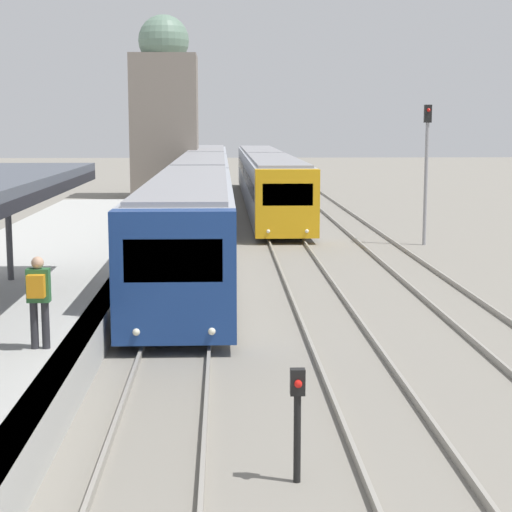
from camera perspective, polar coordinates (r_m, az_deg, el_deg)
name	(u,v)px	position (r m, az deg, el deg)	size (l,w,h in m)	color
person_on_platform	(38,295)	(15.60, -14.31, -2.52)	(0.40, 0.40, 1.66)	#2D2D33
train_near	(202,185)	(43.46, -3.62, 4.71)	(2.63, 51.95, 3.19)	navy
train_far	(266,176)	(51.49, 0.65, 5.35)	(2.62, 34.49, 3.17)	gold
signal_post_near	(297,412)	(11.71, 2.78, -10.33)	(0.20, 0.21, 1.59)	black
signal_mast_far	(427,159)	(34.94, 11.30, 6.39)	(0.28, 0.29, 5.60)	gray
distant_domed_building	(165,112)	(57.57, -6.10, 9.52)	(4.31, 4.31, 11.90)	slate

